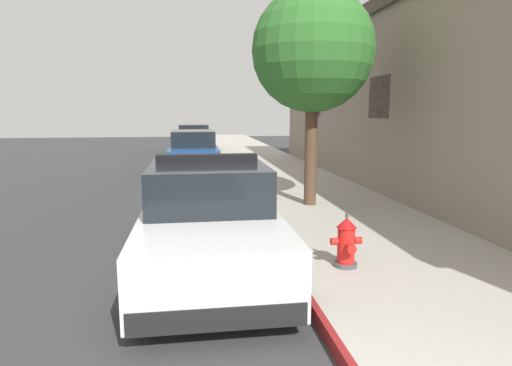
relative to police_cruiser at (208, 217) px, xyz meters
The scene contains 9 objects.
ground_plane 5.70m from the police_cruiser, 123.42° to the left, with size 29.21×60.00×0.20m, color #353538.
sidewalk_pavement 5.56m from the police_cruiser, 58.39° to the left, with size 3.49×60.00×0.16m, color #ADA89E.
curb_painted_edge 4.88m from the police_cruiser, 76.75° to the left, with size 0.08×60.00×0.16m, color maroon.
storefront_building 8.75m from the police_cruiser, 32.70° to the left, with size 5.35×21.32×5.22m.
police_cruiser is the anchor object (origin of this frame).
parked_car_silver_ahead 10.98m from the police_cruiser, 90.91° to the left, with size 1.94×4.84×1.56m.
parked_car_dark_far 19.17m from the police_cruiser, 90.35° to the left, with size 1.94×4.84×1.56m.
fire_hydrant 2.05m from the police_cruiser, 23.28° to the right, with size 0.44×0.40×0.76m.
street_tree 5.03m from the police_cruiser, 53.19° to the left, with size 2.73×2.73×4.84m.
Camera 1 is at (-1.36, -1.09, 2.30)m, focal length 30.61 mm.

